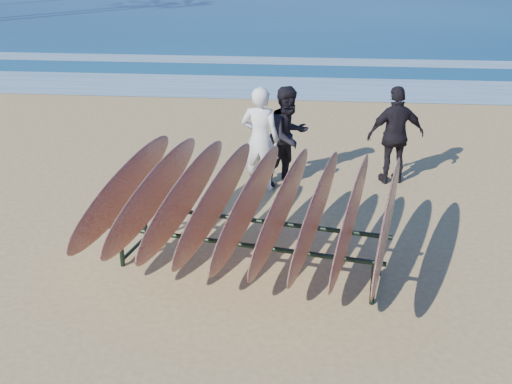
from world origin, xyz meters
TOP-DOWN VIEW (x-y plane):
  - ground at (0.00, 0.00)m, footprint 120.00×120.00m
  - foam_near at (0.00, 10.00)m, footprint 160.00×160.00m
  - foam_far at (0.00, 13.50)m, footprint 160.00×160.00m
  - surfboard_rack at (-0.07, 0.67)m, footprint 3.63×3.29m
  - person_white at (-0.17, 3.25)m, footprint 0.64×0.47m
  - person_dark_a at (0.24, 3.52)m, footprint 0.95×0.95m
  - person_dark_b at (1.90, 3.72)m, footprint 0.97×0.58m

SIDE VIEW (x-z plane):
  - ground at x=0.00m, z-range 0.00..0.00m
  - foam_far at x=0.00m, z-range 0.01..0.01m
  - foam_near at x=0.00m, z-range 0.01..0.01m
  - person_dark_b at x=1.90m, z-range 0.00..1.54m
  - person_dark_a at x=0.24m, z-range 0.00..1.55m
  - person_white at x=-0.17m, z-range 0.00..1.60m
  - surfboard_rack at x=-0.07m, z-range 0.18..1.53m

